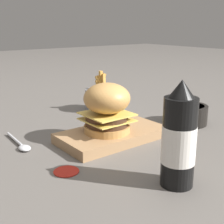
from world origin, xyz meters
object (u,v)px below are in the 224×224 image
Objects in this scene: burger at (107,107)px; ketchup_bottle at (179,140)px; side_bowl at (187,114)px; spoon at (21,145)px; fries_basket at (101,99)px; serving_board at (112,135)px.

ketchup_bottle reaches higher than burger.
side_bowl is (-0.32, -0.24, -0.06)m from ketchup_bottle.
spoon is (0.20, -0.10, -0.09)m from burger.
burger is 0.63× the size of ketchup_bottle.
ketchup_bottle is (0.03, 0.27, -0.00)m from burger.
fries_basket is at bearing -67.18° from side_bowl.
side_bowl is 0.82× the size of spoon.
burger is at bearing 8.21° from serving_board.
fries_basket reaches higher than serving_board.
serving_board is 1.39× the size of ketchup_bottle.
serving_board is 0.30m from fries_basket.
burger reaches higher than fries_basket.
burger is 1.05× the size of side_bowl.
side_bowl is 0.50m from spoon.
ketchup_bottle is 0.56m from fries_basket.
side_bowl reaches higher than serving_board.
fries_basket is at bearing -122.63° from burger.
burger is at bearing 65.94° from spoon.
serving_board is 1.90× the size of spoon.
ketchup_bottle reaches higher than fries_basket.
fries_basket is (-0.20, -0.53, -0.05)m from ketchup_bottle.
fries_basket is 1.16× the size of side_bowl.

